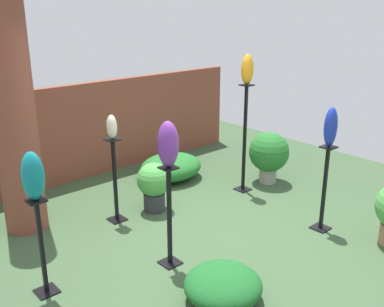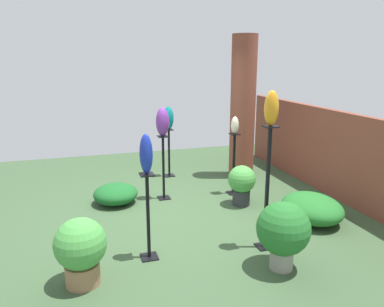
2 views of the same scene
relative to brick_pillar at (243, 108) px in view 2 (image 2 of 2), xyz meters
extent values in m
plane|color=#385133|center=(1.46, -1.74, -1.38)|extent=(8.00, 8.00, 0.00)
cube|color=brown|center=(1.46, 1.04, -0.64)|extent=(5.60, 0.12, 1.47)
cylinder|color=brown|center=(0.00, 0.00, 0.00)|extent=(0.49, 0.49, 2.75)
cube|color=black|center=(0.80, -1.78, -1.37)|extent=(0.20, 0.20, 0.01)
cube|color=black|center=(0.80, -1.78, -0.84)|extent=(0.04, 0.04, 1.08)
cube|color=black|center=(0.80, -1.78, -0.30)|extent=(0.16, 0.16, 0.02)
cube|color=black|center=(0.92, -0.57, -1.37)|extent=(0.20, 0.20, 0.01)
cube|color=black|center=(0.92, -0.57, -0.84)|extent=(0.04, 0.04, 1.07)
cube|color=black|center=(0.92, -0.57, -0.31)|extent=(0.16, 0.16, 0.02)
cube|color=black|center=(-0.39, -1.40, -1.37)|extent=(0.20, 0.20, 0.01)
cube|color=black|center=(-0.39, -1.40, -0.90)|extent=(0.04, 0.04, 0.96)
cube|color=black|center=(-0.39, -1.40, -0.43)|extent=(0.16, 0.16, 0.01)
cube|color=black|center=(2.65, -2.40, -1.37)|extent=(0.20, 0.20, 0.01)
cube|color=black|center=(2.65, -2.40, -0.85)|extent=(0.04, 0.04, 1.05)
cube|color=black|center=(2.65, -2.40, -0.34)|extent=(0.16, 0.16, 0.02)
cube|color=black|center=(2.82, -0.96, -1.37)|extent=(0.20, 0.20, 0.01)
cube|color=black|center=(2.82, -0.96, -0.60)|extent=(0.04, 0.04, 1.55)
cube|color=black|center=(2.82, -0.96, 0.17)|extent=(0.16, 0.16, 0.02)
ellipsoid|color=#6B2D8C|center=(0.80, -1.78, -0.06)|extent=(0.21, 0.22, 0.46)
ellipsoid|color=beige|center=(0.92, -0.57, -0.16)|extent=(0.12, 0.13, 0.29)
ellipsoid|color=#0F727A|center=(-0.39, -1.40, -0.20)|extent=(0.20, 0.20, 0.45)
ellipsoid|color=#192D9E|center=(2.65, -2.40, -0.10)|extent=(0.16, 0.15, 0.46)
ellipsoid|color=orange|center=(2.82, -0.96, 0.38)|extent=(0.17, 0.17, 0.41)
cylinder|color=#936B4C|center=(2.97, -3.17, -1.26)|extent=(0.36, 0.36, 0.23)
sphere|color=#479942|center=(2.97, -3.17, -0.91)|extent=(0.54, 0.54, 0.54)
cylinder|color=#2D2D33|center=(1.44, -0.65, -1.25)|extent=(0.28, 0.28, 0.24)
sphere|color=#479942|center=(1.44, -0.65, -0.94)|extent=(0.44, 0.44, 0.44)
cylinder|color=gray|center=(3.32, -1.02, -1.26)|extent=(0.26, 0.26, 0.23)
sphere|color=#236B28|center=(3.32, -1.02, -0.89)|extent=(0.60, 0.60, 0.60)
ellipsoid|color=#195923|center=(0.77, -2.59, -1.22)|extent=(0.73, 0.72, 0.32)
ellipsoid|color=#236B28|center=(2.31, 0.07, -1.18)|extent=(0.99, 0.84, 0.39)
camera|label=1|loc=(-1.75, -5.01, 1.23)|focal=42.00mm
camera|label=2|loc=(6.64, -3.11, 0.94)|focal=35.00mm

